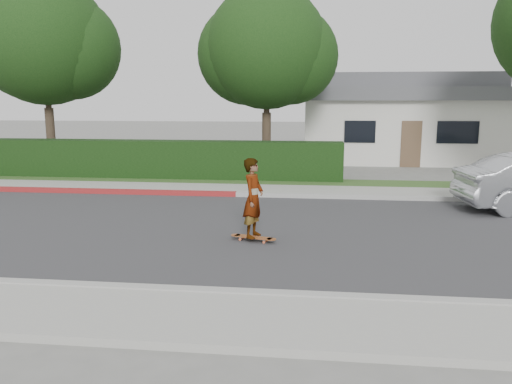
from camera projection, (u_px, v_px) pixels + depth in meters
ground at (169, 228)px, 11.93m from camera, size 120.00×120.00×0.00m
road at (169, 228)px, 11.93m from camera, size 60.00×8.00×0.01m
curb_near at (95, 288)px, 7.91m from camera, size 60.00×0.20×0.15m
sidewalk_near at (68, 313)px, 7.04m from camera, size 60.00×1.60×0.12m
curb_far at (205, 194)px, 15.92m from camera, size 60.00×0.20×0.15m
curb_red_section at (57, 190)px, 16.49m from camera, size 12.00×0.21×0.15m
sidewalk_far at (211, 189)px, 16.81m from camera, size 60.00×1.60×0.12m
planting_strip at (220, 182)px, 18.37m from camera, size 60.00×1.60×0.10m
hedge at (146, 160)px, 19.17m from camera, size 15.00×1.00×1.50m
tree_left at (46, 44)px, 20.31m from camera, size 5.99×5.21×8.00m
tree_center at (267, 52)px, 19.85m from camera, size 5.66×4.84×7.44m
house at (402, 118)px, 26.28m from camera, size 10.60×8.60×4.30m
skateboard at (253, 237)px, 10.78m from camera, size 1.06×0.49×0.10m
skateboarder at (253, 198)px, 10.62m from camera, size 0.55×0.70×1.71m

